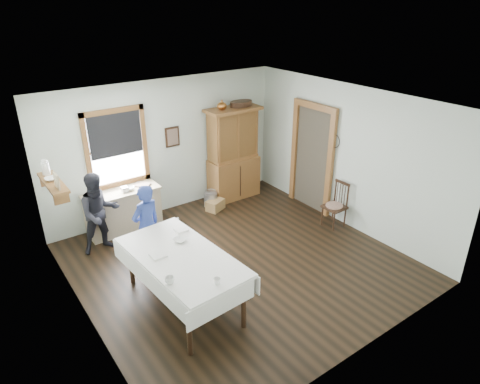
# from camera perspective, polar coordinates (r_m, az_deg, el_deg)

# --- Properties ---
(room) EXTENTS (5.01, 5.01, 2.70)m
(room) POSITION_cam_1_polar(r_m,az_deg,el_deg) (6.68, -0.19, 0.28)
(room) COLOR black
(room) RESTS_ON ground
(window) EXTENTS (1.18, 0.07, 1.48)m
(window) POSITION_cam_1_polar(r_m,az_deg,el_deg) (8.21, -16.18, 6.15)
(window) COLOR white
(window) RESTS_ON room
(doorway) EXTENTS (0.09, 1.14, 2.22)m
(doorway) POSITION_cam_1_polar(r_m,az_deg,el_deg) (8.84, 9.62, 4.94)
(doorway) COLOR #463F32
(doorway) RESTS_ON room
(wall_shelf) EXTENTS (0.24, 1.00, 0.44)m
(wall_shelf) POSITION_cam_1_polar(r_m,az_deg,el_deg) (7.05, -23.78, 1.42)
(wall_shelf) COLOR olive
(wall_shelf) RESTS_ON room
(framed_picture) EXTENTS (0.30, 0.04, 0.40)m
(framed_picture) POSITION_cam_1_polar(r_m,az_deg,el_deg) (8.65, -8.99, 7.26)
(framed_picture) COLOR #341E12
(framed_picture) RESTS_ON room
(rug_beater) EXTENTS (0.01, 0.27, 0.27)m
(rug_beater) POSITION_cam_1_polar(r_m,az_deg,el_deg) (8.31, 12.54, 7.45)
(rug_beater) COLOR black
(rug_beater) RESTS_ON room
(work_counter) EXTENTS (1.41, 0.54, 0.81)m
(work_counter) POSITION_cam_1_polar(r_m,az_deg,el_deg) (8.41, -15.29, -2.36)
(work_counter) COLOR tan
(work_counter) RESTS_ON room
(china_hutch) EXTENTS (1.18, 0.57, 2.00)m
(china_hutch) POSITION_cam_1_polar(r_m,az_deg,el_deg) (9.23, -0.87, 5.10)
(china_hutch) COLOR olive
(china_hutch) RESTS_ON room
(dining_table) EXTENTS (1.23, 2.15, 0.83)m
(dining_table) POSITION_cam_1_polar(r_m,az_deg,el_deg) (6.30, -7.63, -11.52)
(dining_table) COLOR white
(dining_table) RESTS_ON room
(spindle_chair) EXTENTS (0.42, 0.42, 0.90)m
(spindle_chair) POSITION_cam_1_polar(r_m,az_deg,el_deg) (8.40, 12.51, -1.70)
(spindle_chair) COLOR #341E12
(spindle_chair) RESTS_ON room
(pail) EXTENTS (0.30, 0.30, 0.31)m
(pail) POSITION_cam_1_polar(r_m,az_deg,el_deg) (9.11, -3.92, -1.01)
(pail) COLOR #A5A7AD
(pail) RESTS_ON room
(wicker_basket) EXTENTS (0.45, 0.38, 0.22)m
(wicker_basket) POSITION_cam_1_polar(r_m,az_deg,el_deg) (8.98, -3.32, -1.72)
(wicker_basket) COLOR #997545
(wicker_basket) RESTS_ON room
(woman_blue) EXTENTS (0.55, 0.43, 1.34)m
(woman_blue) POSITION_cam_1_polar(r_m,az_deg,el_deg) (7.11, -12.29, -4.88)
(woman_blue) COLOR navy
(woman_blue) RESTS_ON room
(figure_dark) EXTENTS (0.66, 0.52, 1.34)m
(figure_dark) POSITION_cam_1_polar(r_m,az_deg,el_deg) (7.73, -18.17, -3.02)
(figure_dark) COLOR black
(figure_dark) RESTS_ON room
(table_cup_a) EXTENTS (0.14, 0.14, 0.10)m
(table_cup_a) POSITION_cam_1_polar(r_m,az_deg,el_deg) (5.54, -9.36, -11.52)
(table_cup_a) COLOR white
(table_cup_a) RESTS_ON dining_table
(table_cup_b) EXTENTS (0.12, 0.12, 0.09)m
(table_cup_b) POSITION_cam_1_polar(r_m,az_deg,el_deg) (5.46, -3.10, -11.79)
(table_cup_b) COLOR white
(table_cup_b) RESTS_ON dining_table
(table_bowl) EXTENTS (0.28, 0.28, 0.05)m
(table_bowl) POSITION_cam_1_polar(r_m,az_deg,el_deg) (6.37, -7.99, -6.32)
(table_bowl) COLOR white
(table_bowl) RESTS_ON dining_table
(counter_book) EXTENTS (0.30, 0.30, 0.02)m
(counter_book) POSITION_cam_1_polar(r_m,az_deg,el_deg) (8.28, -13.22, 0.64)
(counter_book) COLOR #745B4D
(counter_book) RESTS_ON work_counter
(counter_bowl) EXTENTS (0.22, 0.22, 0.06)m
(counter_bowl) POSITION_cam_1_polar(r_m,az_deg,el_deg) (8.23, -14.49, 0.47)
(counter_bowl) COLOR white
(counter_bowl) RESTS_ON work_counter
(shelf_bowl) EXTENTS (0.22, 0.22, 0.05)m
(shelf_bowl) POSITION_cam_1_polar(r_m,az_deg,el_deg) (7.06, -23.84, 1.63)
(shelf_bowl) COLOR white
(shelf_bowl) RESTS_ON wall_shelf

